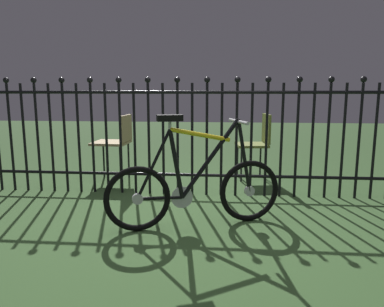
% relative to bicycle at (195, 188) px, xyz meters
% --- Properties ---
extents(ground_plane, '(20.00, 20.00, 0.00)m').
position_rel_bicycle_xyz_m(ground_plane, '(-0.12, 0.13, -0.33)').
color(ground_plane, '#36562B').
extents(iron_fence, '(4.73, 0.07, 1.32)m').
position_rel_bicycle_xyz_m(iron_fence, '(-0.20, 0.93, 0.34)').
color(iron_fence, black).
rests_on(iron_fence, ground).
extents(bicycle, '(1.43, 0.58, 0.93)m').
position_rel_bicycle_xyz_m(bicycle, '(0.00, 0.00, 0.00)').
color(bicycle, black).
rests_on(bicycle, ground).
extents(chair_tan, '(0.44, 0.43, 0.82)m').
position_rel_bicycle_xyz_m(chair_tan, '(-1.09, 1.47, 0.20)').
color(chair_tan, black).
rests_on(chair_tan, ground).
extents(chair_olive, '(0.43, 0.43, 0.83)m').
position_rel_bicycle_xyz_m(chair_olive, '(0.66, 1.73, 0.18)').
color(chair_olive, black).
rests_on(chair_olive, ground).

